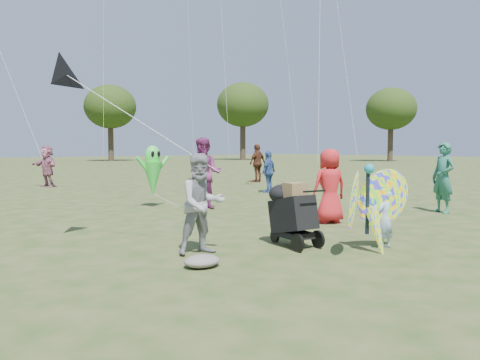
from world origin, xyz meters
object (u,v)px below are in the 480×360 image
object	(u,v)px
alien_kite	(153,173)
crowd_j	(47,166)
crowd_e	(205,173)
jogging_stroller	(291,210)
adult_man	(202,204)
crowd_h	(258,163)
child_girl	(385,219)
crowd_a	(330,186)
crowd_c	(269,172)
crowd_f	(443,178)
butterfly_kite	(371,210)

from	to	relation	value
alien_kite	crowd_j	bearing A→B (deg)	91.75
crowd_e	jogging_stroller	world-z (taller)	crowd_e
adult_man	crowd_h	distance (m)	15.32
child_girl	crowd_j	size ratio (longest dim) A/B	0.55
crowd_a	jogging_stroller	size ratio (longest dim) A/B	1.52
child_girl	crowd_j	bearing A→B (deg)	-90.16
crowd_c	crowd_f	bearing A→B (deg)	67.24
crowd_a	crowd_j	bearing A→B (deg)	-63.76
child_girl	jogging_stroller	distance (m)	1.55
crowd_j	crowd_f	bearing A→B (deg)	7.50
butterfly_kite	crowd_e	bearing A→B (deg)	81.32
crowd_h	jogging_stroller	size ratio (longest dim) A/B	1.69
crowd_j	alien_kite	size ratio (longest dim) A/B	1.02
crowd_j	butterfly_kite	xyz separation A→B (m)	(0.32, -16.17, -0.20)
crowd_e	crowd_f	distance (m)	6.21
crowd_e	crowd_c	bearing A→B (deg)	76.07
butterfly_kite	crowd_a	bearing A→B (deg)	53.61
adult_man	alien_kite	distance (m)	6.00
crowd_e	butterfly_kite	world-z (taller)	crowd_e
adult_man	crowd_f	distance (m)	7.41
crowd_e	jogging_stroller	xyz separation A→B (m)	(-1.58, -4.94, -0.36)
crowd_j	butterfly_kite	world-z (taller)	crowd_j
jogging_stroller	butterfly_kite	bearing A→B (deg)	-52.22
crowd_f	jogging_stroller	world-z (taller)	crowd_f
child_girl	butterfly_kite	distance (m)	0.49
adult_man	butterfly_kite	world-z (taller)	adult_man
child_girl	crowd_a	xyz separation A→B (m)	(1.31, 2.32, 0.33)
child_girl	adult_man	world-z (taller)	adult_man
adult_man	alien_kite	world-z (taller)	alien_kite
crowd_f	jogging_stroller	bearing A→B (deg)	-67.62
crowd_f	crowd_h	bearing A→B (deg)	-178.44
child_girl	crowd_h	world-z (taller)	crowd_h
crowd_c	butterfly_kite	xyz separation A→B (m)	(-5.41, -8.46, -0.08)
crowd_a	alien_kite	size ratio (longest dim) A/B	0.95
crowd_j	butterfly_kite	bearing A→B (deg)	-12.31
crowd_j	jogging_stroller	bearing A→B (deg)	-14.72
crowd_h	butterfly_kite	bearing A→B (deg)	46.26
crowd_e	crowd_j	world-z (taller)	crowd_e
crowd_c	jogging_stroller	bearing A→B (deg)	28.90
crowd_e	crowd_h	distance (m)	9.99
adult_man	butterfly_kite	bearing A→B (deg)	-27.54
crowd_c	crowd_e	world-z (taller)	crowd_e
child_girl	crowd_f	size ratio (longest dim) A/B	0.55
child_girl	alien_kite	distance (m)	7.20
crowd_e	crowd_h	bearing A→B (deg)	89.26
crowd_e	butterfly_kite	bearing A→B (deg)	-50.54
adult_man	butterfly_kite	size ratio (longest dim) A/B	0.91
adult_man	crowd_j	xyz separation A→B (m)	(1.84, 14.57, 0.10)
crowd_h	child_girl	bearing A→B (deg)	47.56
child_girl	crowd_f	distance (m)	5.08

